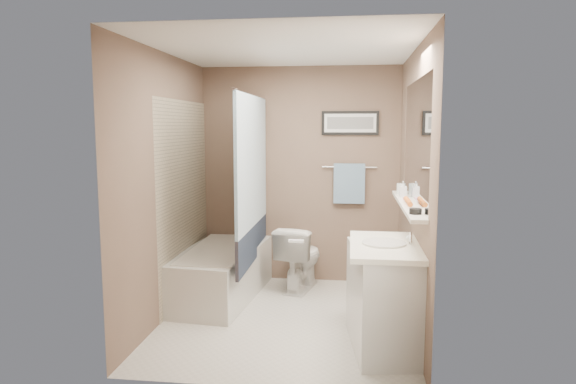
# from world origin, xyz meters

# --- Properties ---
(ground) EXTENTS (2.50, 2.50, 0.00)m
(ground) POSITION_xyz_m (0.00, 0.00, 0.00)
(ground) COLOR silver
(ground) RESTS_ON ground
(ceiling) EXTENTS (2.20, 2.50, 0.04)m
(ceiling) POSITION_xyz_m (0.00, 0.00, 2.38)
(ceiling) COLOR white
(ceiling) RESTS_ON wall_back
(wall_back) EXTENTS (2.20, 0.04, 2.40)m
(wall_back) POSITION_xyz_m (0.00, 1.23, 1.20)
(wall_back) COLOR brown
(wall_back) RESTS_ON ground
(wall_front) EXTENTS (2.20, 0.04, 2.40)m
(wall_front) POSITION_xyz_m (0.00, -1.23, 1.20)
(wall_front) COLOR brown
(wall_front) RESTS_ON ground
(wall_left) EXTENTS (0.04, 2.50, 2.40)m
(wall_left) POSITION_xyz_m (-1.08, 0.00, 1.20)
(wall_left) COLOR brown
(wall_left) RESTS_ON ground
(wall_right) EXTENTS (0.04, 2.50, 2.40)m
(wall_right) POSITION_xyz_m (1.08, 0.00, 1.20)
(wall_right) COLOR brown
(wall_right) RESTS_ON ground
(tile_surround) EXTENTS (0.02, 1.55, 2.00)m
(tile_surround) POSITION_xyz_m (-1.09, 0.50, 1.00)
(tile_surround) COLOR tan
(tile_surround) RESTS_ON wall_left
(curtain_rod) EXTENTS (0.02, 1.55, 0.02)m
(curtain_rod) POSITION_xyz_m (-0.40, 0.50, 2.05)
(curtain_rod) COLOR silver
(curtain_rod) RESTS_ON wall_left
(curtain_upper) EXTENTS (0.03, 1.45, 1.28)m
(curtain_upper) POSITION_xyz_m (-0.40, 0.50, 1.40)
(curtain_upper) COLOR white
(curtain_upper) RESTS_ON curtain_rod
(curtain_lower) EXTENTS (0.03, 1.45, 0.36)m
(curtain_lower) POSITION_xyz_m (-0.40, 0.50, 0.58)
(curtain_lower) COLOR #212C3E
(curtain_lower) RESTS_ON curtain_rod
(mirror) EXTENTS (0.02, 1.60, 1.00)m
(mirror) POSITION_xyz_m (1.09, -0.15, 1.62)
(mirror) COLOR silver
(mirror) RESTS_ON wall_right
(shelf) EXTENTS (0.12, 1.60, 0.03)m
(shelf) POSITION_xyz_m (1.04, -0.15, 1.10)
(shelf) COLOR silver
(shelf) RESTS_ON wall_right
(towel_bar) EXTENTS (0.60, 0.02, 0.02)m
(towel_bar) POSITION_xyz_m (0.55, 1.22, 1.30)
(towel_bar) COLOR silver
(towel_bar) RESTS_ON wall_back
(towel) EXTENTS (0.34, 0.05, 0.44)m
(towel) POSITION_xyz_m (0.55, 1.20, 1.12)
(towel) COLOR #95BDD9
(towel) RESTS_ON towel_bar
(art_frame) EXTENTS (0.62, 0.02, 0.26)m
(art_frame) POSITION_xyz_m (0.55, 1.23, 1.78)
(art_frame) COLOR black
(art_frame) RESTS_ON wall_back
(art_mat) EXTENTS (0.56, 0.00, 0.20)m
(art_mat) POSITION_xyz_m (0.55, 1.22, 1.78)
(art_mat) COLOR white
(art_mat) RESTS_ON art_frame
(art_image) EXTENTS (0.50, 0.00, 0.13)m
(art_image) POSITION_xyz_m (0.55, 1.22, 1.78)
(art_image) COLOR #595959
(art_image) RESTS_ON art_mat
(door) EXTENTS (0.80, 0.02, 2.00)m
(door) POSITION_xyz_m (0.55, -1.24, 1.00)
(door) COLOR silver
(door) RESTS_ON wall_front
(door_handle) EXTENTS (0.10, 0.02, 0.02)m
(door_handle) POSITION_xyz_m (0.22, -1.19, 1.00)
(door_handle) COLOR silver
(door_handle) RESTS_ON door
(bathtub) EXTENTS (0.85, 1.56, 0.50)m
(bathtub) POSITION_xyz_m (-0.75, 0.53, 0.25)
(bathtub) COLOR silver
(bathtub) RESTS_ON ground
(tub_rim) EXTENTS (0.56, 1.36, 0.02)m
(tub_rim) POSITION_xyz_m (-0.75, 0.53, 0.50)
(tub_rim) COLOR beige
(tub_rim) RESTS_ON bathtub
(toilet) EXTENTS (0.53, 0.75, 0.70)m
(toilet) POSITION_xyz_m (0.04, 0.90, 0.35)
(toilet) COLOR white
(toilet) RESTS_ON ground
(vanity) EXTENTS (0.61, 0.96, 0.80)m
(vanity) POSITION_xyz_m (0.85, -0.50, 0.40)
(vanity) COLOR silver
(vanity) RESTS_ON ground
(countertop) EXTENTS (0.54, 0.96, 0.04)m
(countertop) POSITION_xyz_m (0.84, -0.50, 0.82)
(countertop) COLOR white
(countertop) RESTS_ON vanity
(sink_basin) EXTENTS (0.34, 0.34, 0.01)m
(sink_basin) POSITION_xyz_m (0.83, -0.50, 0.85)
(sink_basin) COLOR silver
(sink_basin) RESTS_ON countertop
(faucet_spout) EXTENTS (0.02, 0.02, 0.10)m
(faucet_spout) POSITION_xyz_m (1.03, -0.50, 0.89)
(faucet_spout) COLOR silver
(faucet_spout) RESTS_ON countertop
(faucet_knob) EXTENTS (0.05, 0.05, 0.05)m
(faucet_knob) POSITION_xyz_m (1.03, -0.40, 0.87)
(faucet_knob) COLOR white
(faucet_knob) RESTS_ON countertop
(candle_bowl_near) EXTENTS (0.09, 0.09, 0.04)m
(candle_bowl_near) POSITION_xyz_m (1.04, -0.71, 1.14)
(candle_bowl_near) COLOR black
(candle_bowl_near) RESTS_ON shelf
(hair_brush_front) EXTENTS (0.04, 0.22, 0.04)m
(hair_brush_front) POSITION_xyz_m (1.04, -0.29, 1.14)
(hair_brush_front) COLOR #C2591B
(hair_brush_front) RESTS_ON shelf
(hair_brush_back) EXTENTS (0.04, 0.22, 0.04)m
(hair_brush_back) POSITION_xyz_m (1.04, -0.16, 1.14)
(hair_brush_back) COLOR orange
(hair_brush_back) RESTS_ON shelf
(pink_comb) EXTENTS (0.04, 0.16, 0.01)m
(pink_comb) POSITION_xyz_m (1.04, 0.06, 1.12)
(pink_comb) COLOR pink
(pink_comb) RESTS_ON shelf
(glass_jar) EXTENTS (0.08, 0.08, 0.10)m
(glass_jar) POSITION_xyz_m (1.04, 0.41, 1.17)
(glass_jar) COLOR silver
(glass_jar) RESTS_ON shelf
(soap_bottle) EXTENTS (0.06, 0.06, 0.14)m
(soap_bottle) POSITION_xyz_m (1.04, 0.22, 1.18)
(soap_bottle) COLOR #999999
(soap_bottle) RESTS_ON shelf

